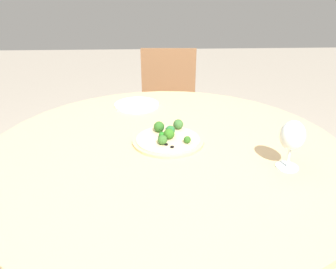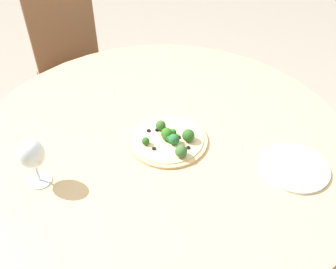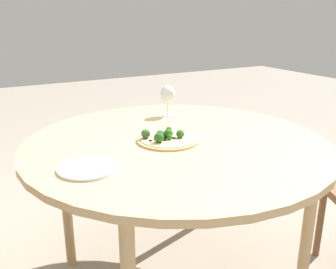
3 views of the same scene
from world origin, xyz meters
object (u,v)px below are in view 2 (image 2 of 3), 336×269
at_px(pizza, 169,139).
at_px(wine_glass, 32,155).
at_px(plate_near, 295,167).
at_px(chair_2, 75,67).

distance_m(pizza, wine_glass, 0.45).
height_order(pizza, wine_glass, wine_glass).
bearing_deg(plate_near, pizza, -71.00).
relative_size(chair_2, wine_glass, 5.45).
height_order(chair_2, plate_near, chair_2).
bearing_deg(chair_2, pizza, -89.59).
bearing_deg(pizza, plate_near, 109.00).
height_order(chair_2, wine_glass, wine_glass).
xyz_separation_m(pizza, plate_near, (-0.14, 0.40, -0.01)).
distance_m(chair_2, pizza, 1.14).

